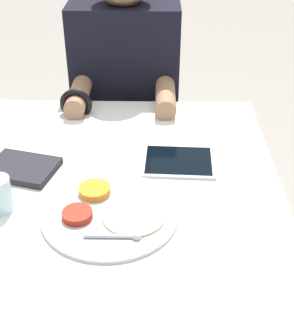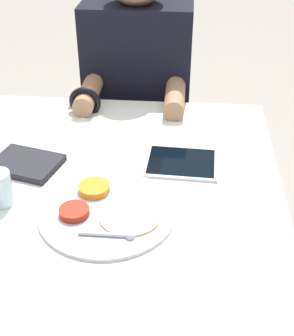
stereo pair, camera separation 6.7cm
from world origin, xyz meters
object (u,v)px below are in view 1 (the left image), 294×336
at_px(person_diner, 126,115).
at_px(thali_tray, 109,212).
at_px(tablet_device, 178,161).
at_px(red_notebook, 22,169).

bearing_deg(person_diner, thali_tray, -89.48).
height_order(tablet_device, person_diner, person_diner).
bearing_deg(red_notebook, tablet_device, 6.86).
relative_size(red_notebook, tablet_device, 0.99).
bearing_deg(red_notebook, thali_tray, -35.72).
height_order(thali_tray, person_diner, person_diner).
xyz_separation_m(thali_tray, tablet_device, (0.18, 0.24, -0.00)).
bearing_deg(tablet_device, red_notebook, -173.14).
xyz_separation_m(red_notebook, person_diner, (0.25, 0.62, -0.15)).
distance_m(tablet_device, person_diner, 0.61).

